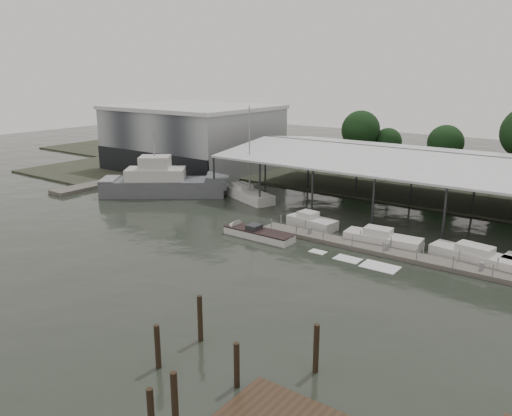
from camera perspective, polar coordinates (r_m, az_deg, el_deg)
The scene contains 14 objects.
ground at distance 45.67m, azimuth -6.83°, elevation -5.16°, with size 200.00×200.00×0.00m, color #232921.
land_strip_far at distance 80.38m, azimuth 13.92°, elevation 3.58°, with size 140.00×30.00×0.30m.
land_strip_west at distance 93.80m, azimuth -12.43°, elevation 5.32°, with size 20.00×40.00×0.30m.
storage_warehouse at distance 84.46m, azimuth -7.16°, elevation 8.04°, with size 24.50×20.50×10.50m.
covered_boat_shed at distance 61.20m, azimuth 24.01°, elevation 4.84°, with size 58.24×24.00×6.96m.
trawler_dock at distance 76.20m, azimuth -16.35°, elevation 2.89°, with size 3.00×18.00×0.50m.
floating_dock at distance 46.33m, azimuth 15.84°, elevation -5.09°, with size 28.00×2.00×1.40m.
grey_trawler at distance 67.22m, azimuth -10.44°, elevation 2.80°, with size 15.99×13.56×8.84m.
white_sailboat at distance 64.08m, azimuth -1.01°, elevation 1.59°, with size 9.13×5.68×12.03m.
speedboat_underway at distance 49.69m, azimuth -0.28°, elevation -2.85°, with size 19.07×2.50×2.00m.
moored_cruiser_0 at distance 52.85m, azimuth 6.36°, elevation -1.57°, with size 5.54×2.86×1.70m.
moored_cruiser_1 at distance 48.68m, azimuth 14.20°, elevation -3.46°, with size 7.29×2.68×1.70m.
moored_cruiser_2 at distance 46.69m, azimuth 24.18°, elevation -5.20°, with size 8.57×3.50×1.70m.
mooring_pilings at distance 27.34m, azimuth -5.38°, elevation -17.62°, with size 7.64×9.00×3.81m.
Camera 1 is at (29.35, -31.13, 15.98)m, focal length 35.00 mm.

